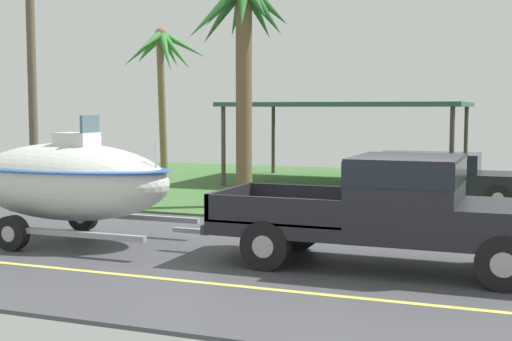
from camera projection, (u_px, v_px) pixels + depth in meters
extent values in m
cube|color=#424247|center=(381.00, 272.00, 11.31)|extent=(36.00, 8.00, 0.06)
cube|color=#3D6633|center=(452.00, 193.00, 21.52)|extent=(36.00, 14.00, 0.11)
cube|color=#DBCC4C|center=(356.00, 298.00, 9.63)|extent=(34.20, 0.12, 0.01)
cube|color=black|center=(382.00, 229.00, 11.45)|extent=(5.49, 1.96, 0.22)
cube|color=black|center=(512.00, 218.00, 10.71)|extent=(1.54, 1.96, 0.38)
cube|color=black|center=(407.00, 190.00, 11.25)|extent=(1.65, 1.96, 1.09)
cube|color=black|center=(407.00, 171.00, 11.22)|extent=(1.67, 1.98, 0.38)
cube|color=black|center=(290.00, 216.00, 12.01)|extent=(2.31, 1.96, 0.04)
cube|color=black|center=(306.00, 197.00, 12.86)|extent=(2.31, 0.08, 0.45)
cube|color=black|center=(271.00, 211.00, 11.12)|extent=(2.31, 0.08, 0.45)
cube|color=black|center=(230.00, 201.00, 12.39)|extent=(0.08, 1.96, 0.45)
cube|color=#333338|center=(225.00, 223.00, 12.46)|extent=(0.12, 1.76, 0.16)
sphere|color=#B2B2B7|center=(219.00, 219.00, 12.50)|extent=(0.10, 0.10, 0.10)
cylinder|color=black|center=(507.00, 242.00, 11.58)|extent=(0.80, 0.28, 0.80)
cylinder|color=#9E9EA3|center=(507.00, 242.00, 11.58)|extent=(0.36, 0.29, 0.36)
cylinder|color=black|center=(504.00, 263.00, 9.98)|extent=(0.80, 0.28, 0.80)
cylinder|color=#9E9EA3|center=(504.00, 263.00, 9.98)|extent=(0.36, 0.29, 0.36)
cylinder|color=black|center=(299.00, 228.00, 12.89)|extent=(0.80, 0.28, 0.80)
cylinder|color=#9E9EA3|center=(299.00, 228.00, 12.89)|extent=(0.36, 0.29, 0.36)
cylinder|color=black|center=(266.00, 245.00, 11.28)|extent=(0.80, 0.28, 0.80)
cylinder|color=#9E9EA3|center=(266.00, 245.00, 11.28)|extent=(0.36, 0.29, 0.36)
cube|color=gray|center=(196.00, 231.00, 12.69)|extent=(0.90, 0.10, 0.08)
cube|color=gray|center=(100.00, 215.00, 14.63)|extent=(4.57, 0.12, 0.10)
cube|color=gray|center=(35.00, 231.00, 12.71)|extent=(4.57, 0.12, 0.10)
cylinder|color=black|center=(83.00, 216.00, 14.86)|extent=(0.64, 0.22, 0.64)
cylinder|color=#9E9EA3|center=(83.00, 216.00, 14.86)|extent=(0.29, 0.23, 0.29)
cylinder|color=black|center=(12.00, 233.00, 12.83)|extent=(0.64, 0.22, 0.64)
cylinder|color=#9E9EA3|center=(12.00, 233.00, 12.83)|extent=(0.29, 0.23, 0.29)
ellipsoid|color=silver|center=(69.00, 181.00, 13.60)|extent=(4.29, 2.04, 1.49)
ellipsoid|color=#1E4CA5|center=(68.00, 168.00, 13.58)|extent=(4.38, 2.08, 0.12)
cube|color=silver|center=(77.00, 150.00, 13.47)|extent=(0.70, 0.60, 0.65)
cube|color=slate|center=(90.00, 125.00, 13.32)|extent=(0.06, 0.56, 0.36)
cylinder|color=silver|center=(156.00, 156.00, 12.86)|extent=(0.04, 0.04, 0.50)
cube|color=black|center=(437.00, 184.00, 19.05)|extent=(4.70, 1.76, 0.70)
cube|color=black|center=(429.00, 162.00, 19.09)|extent=(2.63, 1.62, 0.50)
cylinder|color=black|center=(500.00, 191.00, 19.23)|extent=(0.66, 0.22, 0.66)
cylinder|color=#9E9EA3|center=(500.00, 191.00, 19.23)|extent=(0.30, 0.23, 0.30)
cylinder|color=black|center=(498.00, 198.00, 17.76)|extent=(0.66, 0.22, 0.66)
cylinder|color=#9E9EA3|center=(498.00, 198.00, 17.76)|extent=(0.30, 0.23, 0.30)
cylinder|color=black|center=(384.00, 186.00, 20.38)|extent=(0.66, 0.22, 0.66)
cylinder|color=#9E9EA3|center=(384.00, 186.00, 20.38)|extent=(0.30, 0.23, 0.30)
cylinder|color=black|center=(373.00, 192.00, 18.91)|extent=(0.66, 0.22, 0.66)
cylinder|color=#9E9EA3|center=(373.00, 192.00, 18.91)|extent=(0.30, 0.23, 0.30)
cylinder|color=#4C4238|center=(466.00, 144.00, 24.76)|extent=(0.14, 0.14, 2.64)
cylinder|color=#4C4238|center=(452.00, 152.00, 20.31)|extent=(0.14, 0.14, 2.64)
cylinder|color=#4C4238|center=(273.00, 141.00, 27.37)|extent=(0.14, 0.14, 2.64)
cylinder|color=#4C4238|center=(223.00, 147.00, 22.92)|extent=(0.14, 0.14, 2.64)
cube|color=#2D5647|center=(350.00, 105.00, 23.71)|extent=(7.72, 5.29, 0.14)
cylinder|color=brown|center=(244.00, 97.00, 17.99)|extent=(0.42, 0.43, 5.75)
cone|color=#286028|center=(263.00, 9.00, 17.67)|extent=(1.36, 0.58, 1.58)
cone|color=#286028|center=(266.00, 4.00, 17.86)|extent=(1.43, 1.05, 1.34)
cone|color=#286028|center=(257.00, 11.00, 18.31)|extent=(0.70, 1.57, 1.56)
cone|color=#286028|center=(237.00, 11.00, 18.61)|extent=(1.34, 1.76, 1.46)
cone|color=#286028|center=(223.00, 14.00, 18.17)|extent=(1.65, 0.75, 1.71)
cone|color=#286028|center=(224.00, 5.00, 17.75)|extent=(1.22, 0.78, 1.29)
cone|color=#286028|center=(217.00, 10.00, 17.40)|extent=(1.37, 1.62, 1.71)
cone|color=#286028|center=(243.00, 3.00, 17.15)|extent=(0.91, 1.61, 1.51)
cylinder|color=brown|center=(162.00, 105.00, 26.92)|extent=(0.28, 0.55, 5.42)
cone|color=#387A38|center=(176.00, 51.00, 26.49)|extent=(1.53, 0.42, 1.62)
cone|color=#387A38|center=(184.00, 46.00, 27.02)|extent=(1.63, 1.49, 1.14)
cone|color=#387A38|center=(170.00, 50.00, 27.48)|extent=(0.50, 1.79, 1.43)
cone|color=#387A38|center=(149.00, 48.00, 27.13)|extent=(1.64, 0.86, 1.38)
cone|color=#387A38|center=(142.00, 50.00, 26.64)|extent=(1.55, 1.04, 1.46)
cone|color=#387A38|center=(151.00, 41.00, 26.09)|extent=(0.48, 1.58, 1.01)
cone|color=#387A38|center=(166.00, 52.00, 26.10)|extent=(1.41, 1.46, 1.77)
sphere|color=brown|center=(161.00, 33.00, 26.68)|extent=(0.45, 0.45, 0.45)
cylinder|color=brown|center=(32.00, 71.00, 19.19)|extent=(0.24, 0.24, 7.18)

